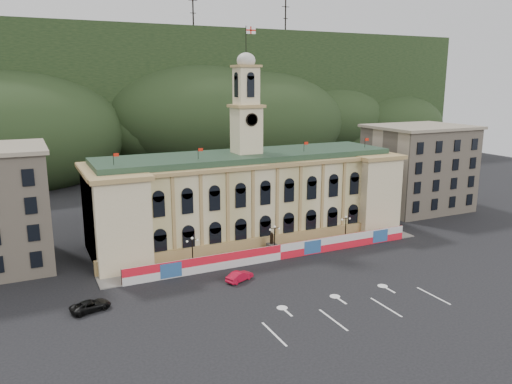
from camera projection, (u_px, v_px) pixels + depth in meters
name	position (u px, v px, depth m)	size (l,w,h in m)	color
ground	(333.00, 295.00, 66.91)	(260.00, 260.00, 0.00)	black
lane_markings	(355.00, 310.00, 62.50)	(26.00, 10.00, 0.02)	white
hill_ridge	(133.00, 106.00, 170.18)	(230.00, 80.00, 64.00)	black
city_hall	(247.00, 196.00, 89.55)	(56.20, 17.60, 37.10)	beige
side_building_right	(418.00, 167.00, 110.13)	(21.00, 17.00, 18.60)	tan
hoarding_fence	(280.00, 252.00, 79.94)	(50.00, 0.44, 2.50)	red
pavement	(272.00, 254.00, 82.54)	(56.00, 5.50, 0.16)	slate
statue	(272.00, 247.00, 82.51)	(1.40, 1.40, 3.72)	#595651
lamp_left	(192.00, 250.00, 75.36)	(1.96, 0.44, 5.15)	black
lamp_center	(275.00, 238.00, 81.22)	(1.96, 0.44, 5.15)	black
lamp_right	(346.00, 227.00, 87.08)	(1.96, 0.44, 5.15)	black
red_sedan	(240.00, 276.00, 71.42)	(4.62, 3.15, 1.44)	red
black_suv	(91.00, 306.00, 62.16)	(5.35, 3.43, 1.37)	black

